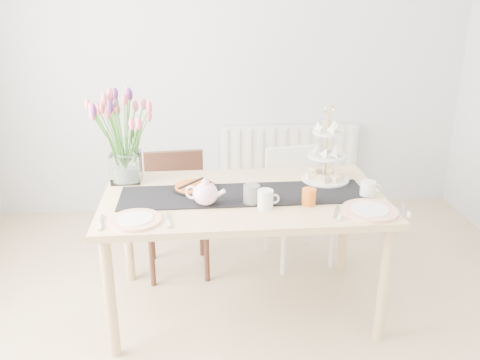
{
  "coord_description": "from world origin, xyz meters",
  "views": [
    {
      "loc": [
        -0.3,
        -1.99,
        1.86
      ],
      "look_at": [
        -0.07,
        0.63,
        0.86
      ],
      "focal_mm": 38.0,
      "sensor_mm": 36.0,
      "label": 1
    }
  ],
  "objects": [
    {
      "name": "room_shell",
      "position": [
        0.0,
        0.0,
        1.3
      ],
      "size": [
        4.5,
        4.5,
        4.5
      ],
      "color": "tan",
      "rests_on": "ground"
    },
    {
      "name": "radiator",
      "position": [
        0.5,
        2.19,
        0.45
      ],
      "size": [
        1.2,
        0.08,
        0.6
      ],
      "primitive_type": "cube",
      "color": "white",
      "rests_on": "room_shell"
    },
    {
      "name": "dining_table",
      "position": [
        -0.04,
        0.68,
        0.67
      ],
      "size": [
        1.6,
        0.9,
        0.75
      ],
      "color": "tan",
      "rests_on": "ground"
    },
    {
      "name": "chair_brown",
      "position": [
        -0.45,
        1.24,
        0.47
      ],
      "size": [
        0.43,
        0.43,
        0.82
      ],
      "rotation": [
        0.0,
        0.0,
        0.07
      ],
      "color": "#3C1D15",
      "rests_on": "ground"
    },
    {
      "name": "chair_white",
      "position": [
        0.4,
        1.32,
        0.46
      ],
      "size": [
        0.46,
        0.46,
        0.8
      ],
      "rotation": [
        0.0,
        0.0,
        0.18
      ],
      "color": "white",
      "rests_on": "ground"
    },
    {
      "name": "table_runner",
      "position": [
        -0.04,
        0.68,
        0.75
      ],
      "size": [
        1.4,
        0.35,
        0.01
      ],
      "primitive_type": "cube",
      "color": "black",
      "rests_on": "dining_table"
    },
    {
      "name": "tulip_vase",
      "position": [
        -0.73,
        0.98,
        1.11
      ],
      "size": [
        0.65,
        0.65,
        0.56
      ],
      "rotation": [
        0.0,
        0.0,
        -0.25
      ],
      "color": "silver",
      "rests_on": "dining_table"
    },
    {
      "name": "cake_stand",
      "position": [
        0.48,
        0.87,
        0.87
      ],
      "size": [
        0.29,
        0.29,
        0.42
      ],
      "rotation": [
        0.0,
        0.0,
        -0.33
      ],
      "color": "gold",
      "rests_on": "dining_table"
    },
    {
      "name": "teapot",
      "position": [
        -0.26,
        0.55,
        0.82
      ],
      "size": [
        0.27,
        0.25,
        0.15
      ],
      "primitive_type": null,
      "rotation": [
        0.0,
        0.0,
        -0.36
      ],
      "color": "white",
      "rests_on": "dining_table"
    },
    {
      "name": "cream_jug",
      "position": [
        0.66,
        0.61,
        0.79
      ],
      "size": [
        0.1,
        0.1,
        0.09
      ],
      "primitive_type": "cylinder",
      "rotation": [
        0.0,
        0.0,
        -0.21
      ],
      "color": "silver",
      "rests_on": "dining_table"
    },
    {
      "name": "tart_tin",
      "position": [
        -0.32,
        0.79,
        0.76
      ],
      "size": [
        0.26,
        0.26,
        0.03
      ],
      "rotation": [
        0.0,
        0.0,
        0.42
      ],
      "color": "black",
      "rests_on": "dining_table"
    },
    {
      "name": "mug_grey",
      "position": [
        -0.01,
        0.56,
        0.8
      ],
      "size": [
        0.11,
        0.11,
        0.11
      ],
      "primitive_type": "cylinder",
      "rotation": [
        0.0,
        0.0,
        0.27
      ],
      "color": "slate",
      "rests_on": "dining_table"
    },
    {
      "name": "mug_white",
      "position": [
        0.06,
        0.5,
        0.8
      ],
      "size": [
        0.09,
        0.09,
        0.1
      ],
      "primitive_type": "cylinder",
      "rotation": [
        0.0,
        0.0,
        -0.01
      ],
      "color": "silver",
      "rests_on": "dining_table"
    },
    {
      "name": "mug_orange",
      "position": [
        0.3,
        0.52,
        0.8
      ],
      "size": [
        0.11,
        0.11,
        0.09
      ],
      "primitive_type": "cylinder",
      "rotation": [
        0.0,
        0.0,
        1.02
      ],
      "color": "orange",
      "rests_on": "dining_table"
    },
    {
      "name": "plate_left",
      "position": [
        -0.62,
        0.39,
        0.76
      ],
      "size": [
        0.3,
        0.3,
        0.01
      ],
      "primitive_type": "cylinder",
      "rotation": [
        0.0,
        0.0,
        0.15
      ],
      "color": "silver",
      "rests_on": "dining_table"
    },
    {
      "name": "plate_right",
      "position": [
        0.6,
        0.39,
        0.76
      ],
      "size": [
        0.39,
        0.39,
        0.02
      ],
      "primitive_type": "cylinder",
      "rotation": [
        0.0,
        0.0,
        -0.38
      ],
      "color": "white",
      "rests_on": "dining_table"
    }
  ]
}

